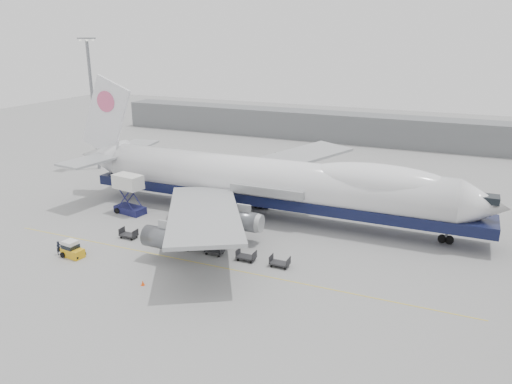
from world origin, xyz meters
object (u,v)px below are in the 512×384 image
at_px(catering_truck, 129,192).
at_px(baggage_tug, 72,250).
at_px(ground_worker, 59,248).
at_px(airliner, 273,181).

bearing_deg(catering_truck, baggage_tug, -69.54).
distance_m(catering_truck, ground_worker, 16.10).
bearing_deg(airliner, baggage_tug, -127.96).
relative_size(airliner, ground_worker, 37.57).
bearing_deg(airliner, catering_truck, -161.37).
relative_size(catering_truck, baggage_tug, 2.03).
xyz_separation_m(airliner, ground_worker, (-19.53, -22.83, -4.73)).
bearing_deg(baggage_tug, airliner, 59.71).
relative_size(airliner, baggage_tug, 22.50).
relative_size(catering_truck, ground_worker, 3.40).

